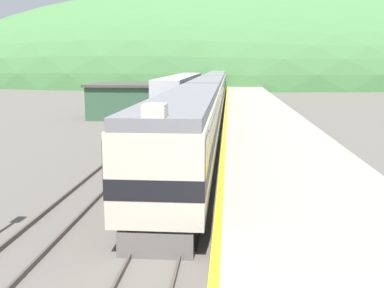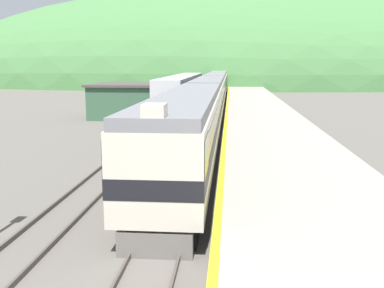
% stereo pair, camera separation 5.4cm
% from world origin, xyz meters
% --- Properties ---
extents(track_main, '(1.52, 180.00, 0.16)m').
position_xyz_m(track_main, '(0.00, 70.00, 0.08)').
color(track_main, '#4C443D').
rests_on(track_main, ground).
extents(track_siding, '(1.51, 180.00, 0.16)m').
position_xyz_m(track_siding, '(-4.00, 70.00, 0.08)').
color(track_siding, '#4C443D').
rests_on(track_siding, ground).
extents(platform, '(6.70, 140.00, 1.05)m').
position_xyz_m(platform, '(5.03, 50.00, 0.52)').
color(platform, '#9E9689').
rests_on(platform, ground).
extents(distant_hills, '(163.24, 73.46, 49.71)m').
position_xyz_m(distant_hills, '(0.00, 125.55, 0.00)').
color(distant_hills, '#477A42').
rests_on(distant_hills, ground).
extents(station_shed, '(7.76, 7.17, 3.49)m').
position_xyz_m(station_shed, '(-8.18, 47.41, 1.76)').
color(station_shed, '#385B42').
rests_on(station_shed, ground).
extents(express_train_lead_car, '(2.89, 21.81, 4.44)m').
position_xyz_m(express_train_lead_car, '(0.00, 24.43, 2.23)').
color(express_train_lead_car, black).
rests_on(express_train_lead_car, ground).
extents(carriage_second, '(2.88, 19.02, 4.08)m').
position_xyz_m(carriage_second, '(0.00, 45.96, 2.22)').
color(carriage_second, black).
rests_on(carriage_second, ground).
extents(carriage_third, '(2.88, 19.02, 4.08)m').
position_xyz_m(carriage_third, '(0.00, 65.87, 2.22)').
color(carriage_third, black).
rests_on(carriage_third, ground).
extents(carriage_fourth, '(2.88, 19.02, 4.08)m').
position_xyz_m(carriage_fourth, '(0.00, 85.77, 2.22)').
color(carriage_fourth, black).
rests_on(carriage_fourth, ground).
extents(carriage_fifth, '(2.88, 19.02, 4.08)m').
position_xyz_m(carriage_fifth, '(0.00, 105.68, 2.22)').
color(carriage_fifth, black).
rests_on(carriage_fifth, ground).
extents(siding_train, '(2.90, 32.18, 3.98)m').
position_xyz_m(siding_train, '(-4.00, 59.73, 2.05)').
color(siding_train, black).
rests_on(siding_train, ground).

